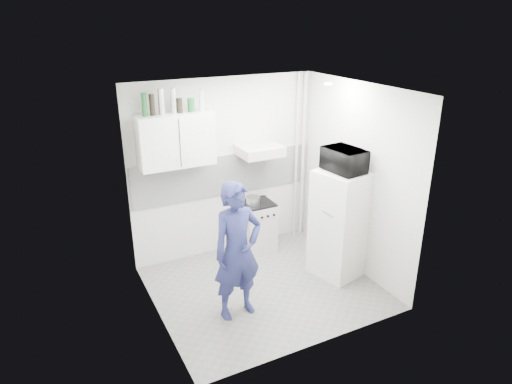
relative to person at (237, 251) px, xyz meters
name	(u,v)px	position (x,y,z in m)	size (l,w,h in m)	color
floor	(264,287)	(0.53, 0.34, -0.84)	(2.80, 2.80, 0.00)	#64625A
ceiling	(265,89)	(0.53, 0.34, 1.76)	(2.80, 2.80, 0.00)	white
wall_back	(224,168)	(0.53, 1.59, 0.46)	(2.80, 2.80, 0.00)	beige
wall_left	(152,218)	(-0.87, 0.34, 0.46)	(2.60, 2.60, 0.00)	beige
wall_right	(356,179)	(1.93, 0.34, 0.46)	(2.60, 2.60, 0.00)	beige
person	(237,251)	(0.00, 0.00, 0.00)	(0.61, 0.40, 1.68)	navy
stove	(257,227)	(0.95, 1.34, -0.47)	(0.47, 0.47, 0.74)	#B8B4B0
fridge	(340,223)	(1.63, 0.23, -0.10)	(0.62, 0.62, 1.49)	white
stove_top	(257,203)	(0.95, 1.34, -0.08)	(0.45, 0.45, 0.03)	black
saucepan	(253,200)	(0.86, 1.32, -0.01)	(0.20, 0.20, 0.11)	silver
microwave	(344,160)	(1.63, 0.23, 0.80)	(0.37, 0.55, 0.30)	black
bottle_a	(144,105)	(-0.59, 1.41, 1.50)	(0.07, 0.07, 0.29)	#144C1E
bottle_b	(152,105)	(-0.49, 1.41, 1.49)	(0.07, 0.07, 0.27)	black
bottle_c	(161,102)	(-0.37, 1.41, 1.52)	(0.08, 0.08, 0.33)	silver
bottle_d	(173,101)	(-0.22, 1.41, 1.52)	(0.07, 0.07, 0.32)	silver
canister_a	(180,106)	(-0.14, 1.41, 1.45)	(0.07, 0.07, 0.19)	black
canister_b	(191,105)	(0.02, 1.41, 1.45)	(0.09, 0.09, 0.18)	#144C1E
bottle_e	(201,100)	(0.16, 1.41, 1.50)	(0.07, 0.07, 0.28)	#B2B7BC
upper_cabinet	(176,140)	(-0.22, 1.41, 1.01)	(1.00, 0.35, 0.70)	white
range_hood	(260,150)	(0.98, 1.34, 0.73)	(0.60, 0.50, 0.14)	#B8B4B0
backsplash	(225,175)	(0.53, 1.57, 0.36)	(2.74, 0.03, 0.60)	white
pipe_a	(303,158)	(1.83, 1.51, 0.46)	(0.05, 0.05, 2.60)	#B8B4B0
pipe_b	(296,159)	(1.71, 1.51, 0.46)	(0.04, 0.04, 2.60)	#B8B4B0
ceiling_spot_fixture	(328,84)	(1.53, 0.54, 1.73)	(0.10, 0.10, 0.02)	white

